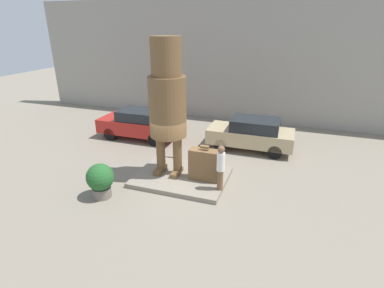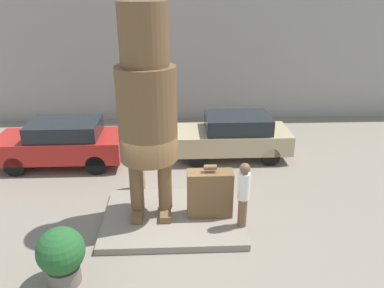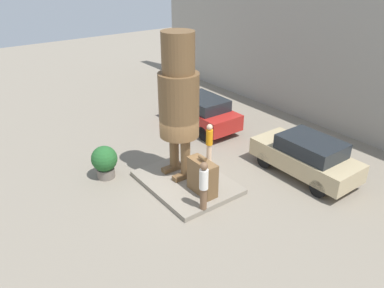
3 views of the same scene
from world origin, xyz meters
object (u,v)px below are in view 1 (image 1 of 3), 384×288
at_px(giant_suitcase, 204,165).
at_px(worker_hivis, 176,140).
at_px(parked_car_red, 139,123).
at_px(statue_figure, 167,98).
at_px(tourist, 221,166).
at_px(parked_car_tan, 252,133).
at_px(planter_pot, 100,179).

height_order(giant_suitcase, worker_hivis, worker_hivis).
bearing_deg(worker_hivis, giant_suitcase, -44.16).
distance_m(parked_car_red, worker_hivis, 3.53).
xyz_separation_m(statue_figure, parked_car_red, (-3.38, 3.66, -2.52)).
bearing_deg(statue_figure, tourist, -16.27).
bearing_deg(parked_car_red, parked_car_tan, -176.03).
height_order(statue_figure, worker_hivis, statue_figure).
bearing_deg(tourist, giant_suitcase, 144.34).
distance_m(giant_suitcase, planter_pot, 4.02).
xyz_separation_m(tourist, parked_car_tan, (0.44, 4.79, -0.30)).
bearing_deg(tourist, parked_car_red, 142.87).
bearing_deg(giant_suitcase, worker_hivis, 135.84).
relative_size(statue_figure, parked_car_tan, 1.28).
distance_m(giant_suitcase, parked_car_red, 6.23).
height_order(parked_car_tan, planter_pot, parked_car_tan).
bearing_deg(parked_car_red, statue_figure, 132.68).
bearing_deg(giant_suitcase, parked_car_red, 142.64).
bearing_deg(statue_figure, giant_suitcase, -4.37).
distance_m(tourist, worker_hivis, 3.71).
bearing_deg(worker_hivis, statue_figure, -77.87).
bearing_deg(giant_suitcase, statue_figure, 175.63).
distance_m(statue_figure, giant_suitcase, 3.00).
xyz_separation_m(parked_car_tan, planter_pot, (-4.58, -6.45, -0.13)).
xyz_separation_m(giant_suitcase, planter_pot, (-3.34, -2.24, -0.11)).
distance_m(statue_figure, parked_car_red, 5.58).
bearing_deg(parked_car_red, planter_pot, 105.04).
distance_m(tourist, parked_car_red, 7.22).
xyz_separation_m(giant_suitcase, worker_hivis, (-1.96, 1.90, 0.09)).
bearing_deg(giant_suitcase, tourist, -35.66).
relative_size(parked_car_red, worker_hivis, 2.60).
bearing_deg(statue_figure, worker_hivis, 102.13).
height_order(parked_car_red, worker_hivis, worker_hivis).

